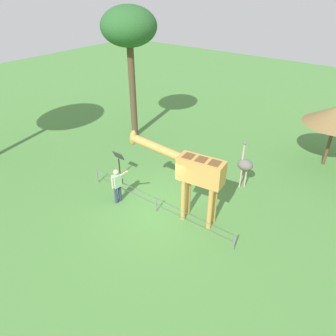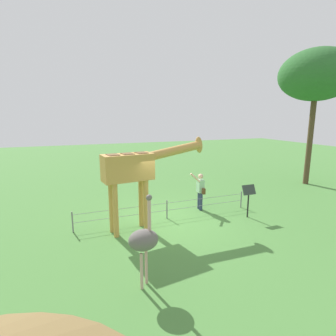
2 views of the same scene
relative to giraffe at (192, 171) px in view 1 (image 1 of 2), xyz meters
name	(u,v)px [view 1 (image 1 of 2)]	position (x,y,z in m)	size (l,w,h in m)	color
ground_plane	(160,208)	(1.29, 0.31, -2.17)	(60.00, 60.00, 0.00)	#4C843D
giraffe	(192,171)	(0.00, 0.00, 0.00)	(3.96, 1.01, 3.23)	#C69347
visitor	(117,184)	(2.98, 0.98, -1.27)	(0.69, 0.59, 1.68)	navy
ostrich	(245,165)	(-0.71, -3.19, -1.00)	(0.70, 0.56, 2.25)	#CC9E93
tree_east	(129,29)	(6.88, -4.31, 3.76)	(2.89, 2.89, 7.08)	brown
info_sign	(119,159)	(4.36, -0.48, -1.22)	(0.56, 0.21, 1.32)	black
wire_fence	(156,203)	(1.29, 0.55, -1.77)	(7.05, 0.05, 0.75)	slate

